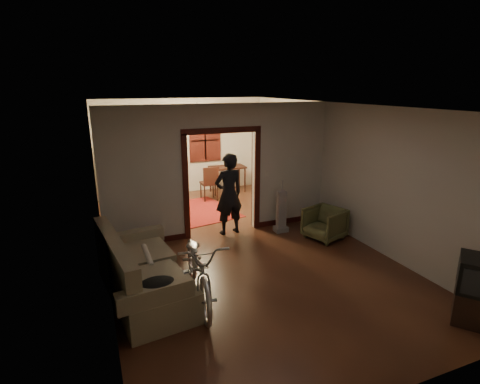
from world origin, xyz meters
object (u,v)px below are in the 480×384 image
person (229,194)px  desk (228,179)px  bicycle (199,267)px  sofa (144,266)px  locker (146,171)px  armchair (324,224)px

person → desk: (1.13, 3.13, -0.50)m
person → bicycle: bearing=51.0°
desk → person: bearing=-104.7°
sofa → person: person is taller
desk → bicycle: bearing=-109.4°
locker → desk: size_ratio=1.68×
desk → sofa: bearing=-117.4°
armchair → person: 2.13m
bicycle → desk: size_ratio=1.89×
person → desk: 3.36m
sofa → person: bearing=34.9°
bicycle → desk: bearing=72.2°
bicycle → person: person is taller
bicycle → locker: size_ratio=1.13×
sofa → desk: bearing=49.8°
armchair → desk: 4.23m
armchair → desk: (-0.64, 4.18, 0.05)m
armchair → desk: bearing=170.4°
sofa → desk: size_ratio=2.10×
sofa → armchair: 3.97m
armchair → person: bearing=-139.0°
bicycle → person: (1.35, 2.29, 0.37)m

